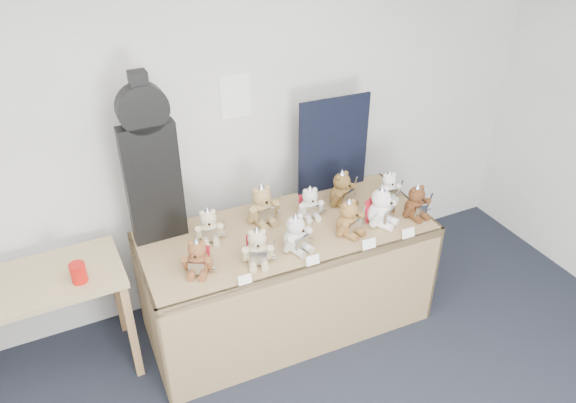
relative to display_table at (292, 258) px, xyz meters
name	(u,v)px	position (x,y,z in m)	size (l,w,h in m)	color
room_shell	(235,97)	(-0.10, 0.67, 0.92)	(6.00, 6.00, 6.00)	silver
display_table	(292,258)	(0.00, 0.00, 0.00)	(1.99, 0.88, 0.82)	#94714B
side_table	(43,296)	(-1.54, 0.29, 0.03)	(0.97, 0.54, 0.80)	tan
guitar_case	(150,163)	(-0.77, 0.38, 0.72)	(0.34, 0.10, 1.12)	black
navy_board	(333,145)	(0.54, 0.44, 0.53)	(0.54, 0.02, 0.72)	black
red_cup	(78,273)	(-1.32, 0.16, 0.22)	(0.09, 0.09, 0.13)	red
teddy_front_far_left	(198,258)	(-0.66, -0.07, 0.28)	(0.21, 0.21, 0.26)	brown
teddy_front_left	(257,248)	(-0.30, -0.14, 0.28)	(0.22, 0.21, 0.27)	#C1B188
teddy_front_centre	(296,234)	(-0.03, -0.12, 0.29)	(0.23, 0.22, 0.28)	beige
teddy_front_right	(349,219)	(0.36, -0.12, 0.29)	(0.24, 0.22, 0.28)	olive
teddy_front_far_right	(381,208)	(0.61, -0.11, 0.30)	(0.26, 0.25, 0.31)	white
teddy_front_end	(416,203)	(0.88, -0.14, 0.28)	(0.22, 0.18, 0.27)	#57331D
teddy_back_left	(209,226)	(-0.49, 0.21, 0.28)	(0.21, 0.19, 0.26)	beige
teddy_back_centre_left	(262,206)	(-0.10, 0.26, 0.30)	(0.25, 0.21, 0.31)	#A58752
teddy_back_centre_right	(310,204)	(0.22, 0.18, 0.27)	(0.20, 0.18, 0.25)	beige
teddy_back_right	(342,190)	(0.50, 0.21, 0.29)	(0.24, 0.22, 0.29)	brown
teddy_back_end	(389,187)	(0.84, 0.13, 0.27)	(0.19, 0.17, 0.24)	white
entry_card_a	(245,280)	(-0.45, -0.30, 0.21)	(0.08, 0.00, 0.06)	white
entry_card_b	(313,260)	(-0.01, -0.31, 0.21)	(0.09, 0.00, 0.06)	white
entry_card_c	(369,244)	(0.39, -0.32, 0.21)	(0.10, 0.00, 0.07)	white
entry_card_d	(408,233)	(0.68, -0.33, 0.21)	(0.09, 0.00, 0.07)	white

